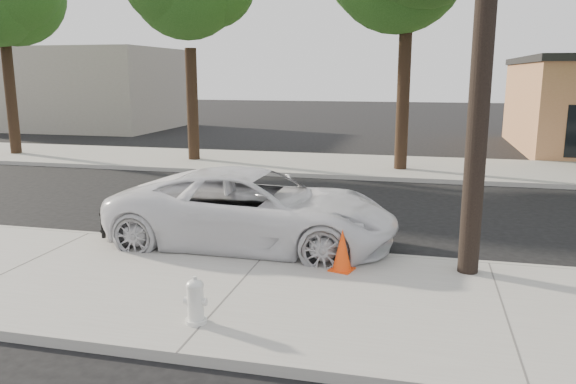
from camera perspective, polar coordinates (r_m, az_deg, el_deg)
name	(u,v)px	position (r m, az deg, el deg)	size (l,w,h in m)	color
ground	(296,226)	(12.98, 0.85, -3.44)	(120.00, 120.00, 0.00)	black
near_sidewalk	(236,291)	(9.03, -5.32, -10.01)	(90.00, 4.40, 0.15)	gray
far_sidewalk	(347,165)	(21.16, 5.98, 2.71)	(90.00, 5.00, 0.15)	gray
curb_near	(272,250)	(11.01, -1.60, -5.88)	(90.00, 0.12, 0.16)	#9E9B93
building_far	(63,89)	(39.45, -21.92, 9.71)	(14.00, 8.00, 5.00)	gray
police_cruiser	(254,209)	(11.21, -3.47, -1.76)	(2.63, 5.69, 1.58)	white
fire_hydrant	(195,302)	(7.75, -9.38, -10.96)	(0.32, 0.30, 0.61)	silver
traffic_cone	(342,250)	(9.62, 5.53, -5.93)	(0.46, 0.46, 0.72)	#FC440D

